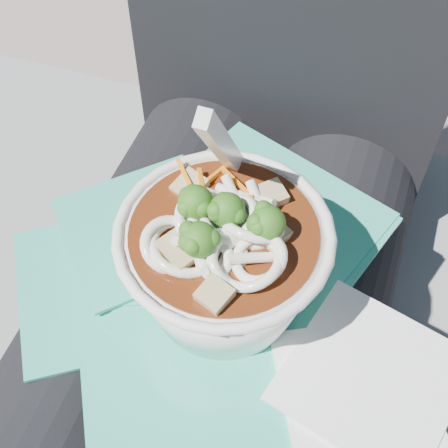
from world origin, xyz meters
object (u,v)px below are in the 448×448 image
(plastic_bag, at_px, (209,273))
(stone_ledge, at_px, (246,336))
(person_body, at_px, (238,242))
(udon_bowl, at_px, (223,257))
(lap, at_px, (208,327))

(plastic_bag, bearing_deg, stone_ledge, 89.62)
(plastic_bag, bearing_deg, person_body, 89.35)
(udon_bowl, bearing_deg, stone_ledge, 97.28)
(stone_ledge, relative_size, person_body, 1.01)
(person_body, bearing_deg, plastic_bag, -90.65)
(stone_ledge, bearing_deg, udon_bowl, -82.72)
(udon_bowl, bearing_deg, plastic_bag, 135.03)
(person_body, height_order, udon_bowl, person_body)
(stone_ledge, height_order, person_body, person_body)
(plastic_bag, height_order, udon_bowl, udon_bowl)
(stone_ledge, relative_size, udon_bowl, 4.81)
(person_body, bearing_deg, lap, -90.00)
(person_body, relative_size, plastic_bag, 2.29)
(lap, relative_size, plastic_bag, 1.11)
(stone_ledge, relative_size, plastic_bag, 2.31)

